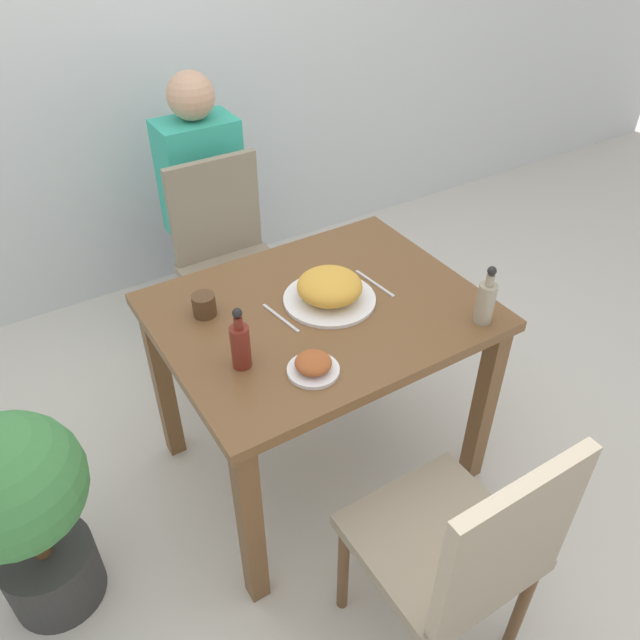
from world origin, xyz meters
name	(u,v)px	position (x,y,z in m)	size (l,w,h in m)	color
ground_plane	(320,459)	(0.00, 0.00, 0.00)	(16.00, 16.00, 0.00)	beige
wall_back	(128,17)	(0.00, 1.56, 1.30)	(8.00, 0.05, 2.60)	silver
dining_table	(320,335)	(0.00, 0.00, 0.62)	(1.00, 0.80, 0.73)	brown
chair_near	(464,549)	(-0.07, -0.78, 0.50)	(0.42, 0.42, 0.89)	gray
chair_far	(230,255)	(0.04, 0.79, 0.50)	(0.42, 0.42, 0.89)	gray
food_plate	(330,289)	(0.05, 0.02, 0.78)	(0.30, 0.30, 0.10)	white
side_plate	(313,365)	(-0.17, -0.24, 0.76)	(0.15, 0.15, 0.06)	white
drink_cup	(204,305)	(-0.32, 0.16, 0.77)	(0.07, 0.07, 0.07)	#4C331E
sauce_bottle	(486,301)	(0.39, -0.32, 0.81)	(0.06, 0.06, 0.20)	gray
condiment_bottle	(240,344)	(-0.33, -0.11, 0.81)	(0.06, 0.06, 0.20)	maroon
fork_utensil	(281,318)	(-0.13, 0.02, 0.73)	(0.03, 0.18, 0.00)	silver
spoon_utensil	(375,283)	(0.22, 0.02, 0.73)	(0.03, 0.19, 0.00)	silver
potted_plant_left	(21,506)	(-0.98, -0.02, 0.45)	(0.40, 0.40, 0.74)	#333333
person_figure	(204,204)	(0.08, 1.13, 0.58)	(0.34, 0.22, 1.17)	#2D3347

